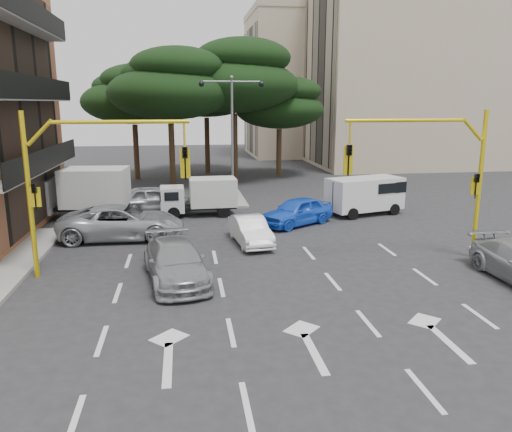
{
  "coord_description": "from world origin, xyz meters",
  "views": [
    {
      "loc": [
        -3.16,
        -16.32,
        6.27
      ],
      "look_at": [
        -0.21,
        3.92,
        1.6
      ],
      "focal_mm": 35.0,
      "sensor_mm": 36.0,
      "label": 1
    }
  ],
  "objects": [
    {
      "name": "pine_left_far",
      "position": [
        -6.94,
        25.96,
        6.91
      ],
      "size": [
        8.32,
        8.32,
        9.3
      ],
      "color": "#382616",
      "rests_on": "ground"
    },
    {
      "name": "car_silver_cross_a",
      "position": [
        -6.1,
        7.0,
        0.8
      ],
      "size": [
        5.8,
        2.8,
        1.59
      ],
      "primitive_type": "imported",
      "rotation": [
        0.0,
        0.0,
        1.54
      ],
      "color": "#AFB3B8",
      "rests_on": "ground"
    },
    {
      "name": "car_silver_wagon",
      "position": [
        -3.55,
        0.96,
        0.7
      ],
      "size": [
        2.72,
        5.11,
        1.41
      ],
      "primitive_type": "imported",
      "rotation": [
        0.0,
        0.0,
        0.16
      ],
      "color": "#989B9F",
      "rests_on": "ground"
    },
    {
      "name": "box_truck_a",
      "position": [
        -9.0,
        11.67,
        1.4
      ],
      "size": [
        5.86,
        2.86,
        2.79
      ],
      "primitive_type": null,
      "rotation": [
        0.0,
        0.0,
        1.48
      ],
      "color": "silver",
      "rests_on": "ground"
    },
    {
      "name": "street_lamp_center",
      "position": [
        0.0,
        16.0,
        5.43
      ],
      "size": [
        4.16,
        0.36,
        7.77
      ],
      "color": "slate",
      "rests_on": "median_strip"
    },
    {
      "name": "car_silver_cross_b",
      "position": [
        -4.98,
        13.0,
        0.75
      ],
      "size": [
        4.57,
        2.19,
        1.51
      ],
      "primitive_type": "imported",
      "rotation": [
        0.0,
        0.0,
        1.66
      ],
      "color": "#A7ABAF",
      "rests_on": "ground"
    },
    {
      "name": "apartment_beige_far",
      "position": [
        12.95,
        44.0,
        8.35
      ],
      "size": [
        16.2,
        12.15,
        16.7
      ],
      "color": "#BEA88F",
      "rests_on": "ground"
    },
    {
      "name": "signal_mast_left",
      "position": [
        -6.8,
        1.99,
        3.88
      ],
      "size": [
        5.79,
        0.37,
        6.0
      ],
      "color": "yellow",
      "rests_on": "ground"
    },
    {
      "name": "ground",
      "position": [
        0.0,
        0.0,
        0.0
      ],
      "size": [
        120.0,
        120.0,
        0.0
      ],
      "primitive_type": "plane",
      "color": "#28282B",
      "rests_on": "ground"
    },
    {
      "name": "apartment_beige_near",
      "position": [
        19.95,
        32.0,
        9.35
      ],
      "size": [
        20.2,
        12.15,
        18.7
      ],
      "color": "#BEA88F",
      "rests_on": "ground"
    },
    {
      "name": "median_strip",
      "position": [
        0.0,
        16.0,
        0.07
      ],
      "size": [
        1.4,
        6.0,
        0.15
      ],
      "primitive_type": "cube",
      "color": "gray",
      "rests_on": "ground"
    },
    {
      "name": "pine_left_near",
      "position": [
        -3.94,
        21.96,
        7.6
      ],
      "size": [
        9.15,
        9.15,
        10.23
      ],
      "color": "#382616",
      "rests_on": "ground"
    },
    {
      "name": "box_truck_b",
      "position": [
        -2.34,
        11.5,
        1.06
      ],
      "size": [
        4.35,
        1.94,
        2.12
      ],
      "primitive_type": null,
      "rotation": [
        0.0,
        0.0,
        1.6
      ],
      "color": "silver",
      "rests_on": "ground"
    },
    {
      "name": "car_blue_compact",
      "position": [
        2.61,
        8.51,
        0.72
      ],
      "size": [
        4.47,
        3.71,
        1.44
      ],
      "primitive_type": "imported",
      "rotation": [
        0.0,
        0.0,
        -1.0
      ],
      "color": "blue",
      "rests_on": "ground"
    },
    {
      "name": "pine_center",
      "position": [
        1.06,
        23.96,
        8.3
      ],
      "size": [
        9.98,
        9.98,
        11.16
      ],
      "color": "#382616",
      "rests_on": "ground"
    },
    {
      "name": "pine_right",
      "position": [
        5.06,
        25.96,
        6.22
      ],
      "size": [
        7.49,
        7.49,
        8.37
      ],
      "color": "#382616",
      "rests_on": "ground"
    },
    {
      "name": "van_white",
      "position": [
        7.01,
        10.47,
        1.07
      ],
      "size": [
        4.65,
        3.05,
        2.14
      ],
      "primitive_type": null,
      "rotation": [
        0.0,
        0.0,
        -1.29
      ],
      "color": "silver",
      "rests_on": "ground"
    },
    {
      "name": "car_white_hatch",
      "position": [
        -0.27,
        5.31,
        0.62
      ],
      "size": [
        1.76,
        3.88,
        1.24
      ],
      "primitive_type": "imported",
      "rotation": [
        0.0,
        0.0,
        0.12
      ],
      "color": "white",
      "rests_on": "ground"
    },
    {
      "name": "pine_back",
      "position": [
        -0.94,
        28.96,
        7.6
      ],
      "size": [
        9.15,
        9.15,
        10.23
      ],
      "color": "#382616",
      "rests_on": "ground"
    },
    {
      "name": "signal_mast_right",
      "position": [
        6.8,
        1.99,
        3.88
      ],
      "size": [
        5.79,
        0.37,
        6.0
      ],
      "color": "yellow",
      "rests_on": "ground"
    }
  ]
}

